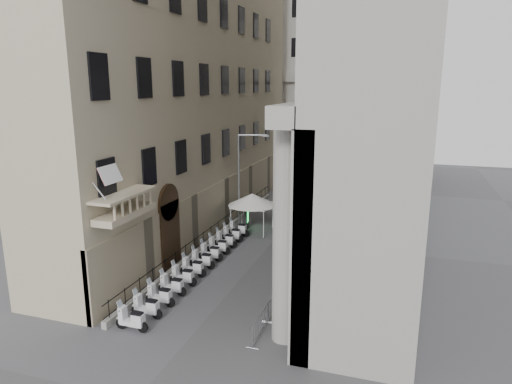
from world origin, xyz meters
TOP-DOWN VIEW (x-y plane):
  - left_building at (-7.50, 22.00)m, footprint 5.00×36.00m
  - far_building at (0.00, 48.00)m, footprint 22.00×10.00m
  - iron_fence at (-4.30, 18.00)m, footprint 0.30×28.00m
  - blue_awning at (4.15, 26.00)m, footprint 1.60×3.00m
  - flag at (-4.00, 5.00)m, footprint 1.00×1.40m
  - scooter_0 at (-2.93, 4.38)m, footprint 1.40×0.57m
  - scooter_1 at (-2.93, 5.73)m, footprint 1.40×0.57m
  - scooter_2 at (-2.93, 7.09)m, footprint 1.40×0.57m
  - scooter_3 at (-2.93, 8.45)m, footprint 1.40×0.57m
  - scooter_4 at (-2.93, 9.80)m, footprint 1.40×0.57m
  - scooter_5 at (-2.93, 11.16)m, footprint 1.40×0.57m
  - scooter_6 at (-2.93, 12.52)m, footprint 1.40×0.57m
  - scooter_7 at (-2.93, 13.87)m, footprint 1.40×0.57m
  - scooter_8 at (-2.93, 15.23)m, footprint 1.40×0.57m
  - scooter_9 at (-2.93, 16.59)m, footprint 1.40×0.57m
  - scooter_10 at (-2.93, 17.95)m, footprint 1.40×0.57m
  - scooter_11 at (-2.93, 19.30)m, footprint 1.40×0.57m
  - barrier_0 at (3.10, 5.89)m, footprint 0.60×2.40m
  - barrier_1 at (3.10, 8.39)m, footprint 0.60×2.40m
  - barrier_2 at (3.10, 10.89)m, footprint 0.60×2.40m
  - barrier_3 at (3.10, 13.39)m, footprint 0.60×2.40m
  - barrier_4 at (3.10, 15.89)m, footprint 0.60×2.40m
  - barrier_5 at (3.10, 18.39)m, footprint 0.60×2.40m
  - barrier_6 at (3.10, 20.89)m, footprint 0.60×2.40m
  - barrier_7 at (3.10, 23.39)m, footprint 0.60×2.40m
  - barrier_8 at (3.10, 25.89)m, footprint 0.60×2.40m
  - security_tent at (-2.30, 20.89)m, footprint 3.85×3.85m
  - street_lamp at (-3.55, 22.01)m, footprint 2.48×0.76m
  - info_kiosk at (-3.00, 21.43)m, footprint 0.38×0.81m
  - pedestrian_a at (0.39, 20.32)m, footprint 0.85×0.73m
  - pedestrian_b at (1.19, 33.78)m, footprint 0.79×0.63m
  - pedestrian_c at (-0.99, 35.94)m, footprint 0.78×0.52m

SIDE VIEW (x-z plane):
  - iron_fence at x=-4.30m, z-range -0.70..0.70m
  - blue_awning at x=4.15m, z-range -1.50..1.50m
  - flag at x=-4.00m, z-range -4.10..4.10m
  - scooter_0 at x=-2.93m, z-range -0.75..0.75m
  - scooter_1 at x=-2.93m, z-range -0.75..0.75m
  - scooter_2 at x=-2.93m, z-range -0.75..0.75m
  - scooter_3 at x=-2.93m, z-range -0.75..0.75m
  - scooter_4 at x=-2.93m, z-range -0.75..0.75m
  - scooter_5 at x=-2.93m, z-range -0.75..0.75m
  - scooter_6 at x=-2.93m, z-range -0.75..0.75m
  - scooter_7 at x=-2.93m, z-range -0.75..0.75m
  - scooter_8 at x=-2.93m, z-range -0.75..0.75m
  - scooter_9 at x=-2.93m, z-range -0.75..0.75m
  - scooter_10 at x=-2.93m, z-range -0.75..0.75m
  - scooter_11 at x=-2.93m, z-range -0.75..0.75m
  - barrier_0 at x=3.10m, z-range -0.55..0.55m
  - barrier_1 at x=3.10m, z-range -0.55..0.55m
  - barrier_2 at x=3.10m, z-range -0.55..0.55m
  - barrier_3 at x=3.10m, z-range -0.55..0.55m
  - barrier_4 at x=3.10m, z-range -0.55..0.55m
  - barrier_5 at x=3.10m, z-range -0.55..0.55m
  - barrier_6 at x=3.10m, z-range -0.55..0.55m
  - barrier_7 at x=3.10m, z-range -0.55..0.55m
  - barrier_8 at x=3.10m, z-range -0.55..0.55m
  - pedestrian_b at x=1.19m, z-range 0.00..1.54m
  - pedestrian_c at x=-0.99m, z-range 0.00..1.57m
  - info_kiosk at x=-3.00m, z-range 0.01..1.67m
  - pedestrian_a at x=0.39m, z-range 0.00..1.97m
  - security_tent at x=-2.30m, z-range 1.05..4.18m
  - street_lamp at x=-3.55m, z-range 0.72..8.45m
  - far_building at x=0.00m, z-range 0.00..30.00m
  - left_building at x=-7.50m, z-range 0.00..34.00m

